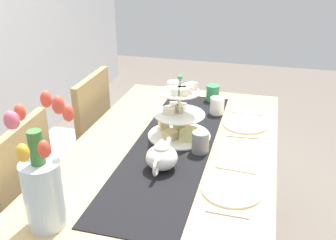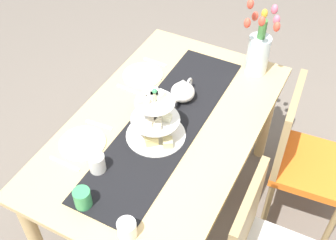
# 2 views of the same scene
# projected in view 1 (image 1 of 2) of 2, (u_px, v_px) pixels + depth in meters

# --- Properties ---
(dining_table) EXTENTS (1.52, 0.91, 0.73)m
(dining_table) POSITION_uv_depth(u_px,v_px,m) (174.00, 165.00, 1.79)
(dining_table) COLOR tan
(dining_table) RESTS_ON ground_plane
(chair_left) EXTENTS (0.45, 0.45, 0.91)m
(chair_left) POSITION_uv_depth(u_px,v_px,m) (8.00, 207.00, 1.70)
(chair_left) COLOR #9C8254
(chair_left) RESTS_ON ground_plane
(chair_right) EXTENTS (0.43, 0.43, 0.91)m
(chair_right) POSITION_uv_depth(u_px,v_px,m) (78.00, 140.00, 2.30)
(chair_right) COLOR #9C8254
(chair_right) RESTS_ON ground_plane
(table_runner) EXTENTS (1.28, 0.35, 0.00)m
(table_runner) POSITION_uv_depth(u_px,v_px,m) (173.00, 145.00, 1.75)
(table_runner) COLOR black
(table_runner) RESTS_ON dining_table
(tiered_cake_stand) EXTENTS (0.30, 0.30, 0.30)m
(tiered_cake_stand) POSITION_uv_depth(u_px,v_px,m) (179.00, 118.00, 1.79)
(tiered_cake_stand) COLOR beige
(tiered_cake_stand) RESTS_ON table_runner
(teapot) EXTENTS (0.24, 0.13, 0.14)m
(teapot) POSITION_uv_depth(u_px,v_px,m) (162.00, 156.00, 1.54)
(teapot) COLOR white
(teapot) RESTS_ON table_runner
(tulip_vase) EXTENTS (0.24, 0.20, 0.45)m
(tulip_vase) POSITION_uv_depth(u_px,v_px,m) (43.00, 184.00, 1.19)
(tulip_vase) COLOR silver
(tulip_vase) RESTS_ON dining_table
(cream_jug) EXTENTS (0.08, 0.08, 0.08)m
(cream_jug) POSITION_uv_depth(u_px,v_px,m) (174.00, 88.00, 2.33)
(cream_jug) COLOR white
(cream_jug) RESTS_ON dining_table
(dinner_plate_left) EXTENTS (0.23, 0.23, 0.01)m
(dinner_plate_left) POSITION_uv_depth(u_px,v_px,m) (232.00, 189.00, 1.42)
(dinner_plate_left) COLOR white
(dinner_plate_left) RESTS_ON dining_table
(fork_left) EXTENTS (0.02, 0.15, 0.01)m
(fork_left) POSITION_uv_depth(u_px,v_px,m) (227.00, 214.00, 1.30)
(fork_left) COLOR silver
(fork_left) RESTS_ON dining_table
(knife_left) EXTENTS (0.02, 0.17, 0.01)m
(knife_left) POSITION_uv_depth(u_px,v_px,m) (236.00, 170.00, 1.55)
(knife_left) COLOR silver
(knife_left) RESTS_ON dining_table
(dinner_plate_right) EXTENTS (0.23, 0.23, 0.01)m
(dinner_plate_right) POSITION_uv_depth(u_px,v_px,m) (245.00, 124.00, 1.95)
(dinner_plate_right) COLOR white
(dinner_plate_right) RESTS_ON dining_table
(fork_right) EXTENTS (0.03, 0.15, 0.01)m
(fork_right) POSITION_uv_depth(u_px,v_px,m) (242.00, 137.00, 1.82)
(fork_right) COLOR silver
(fork_right) RESTS_ON dining_table
(knife_right) EXTENTS (0.02, 0.17, 0.01)m
(knife_right) POSITION_uv_depth(u_px,v_px,m) (247.00, 113.00, 2.08)
(knife_right) COLOR silver
(knife_right) RESTS_ON dining_table
(mug_grey) EXTENTS (0.08, 0.08, 0.09)m
(mug_grey) POSITION_uv_depth(u_px,v_px,m) (200.00, 142.00, 1.67)
(mug_grey) COLOR slate
(mug_grey) RESTS_ON table_runner
(mug_white_text) EXTENTS (0.08, 0.08, 0.09)m
(mug_white_text) POSITION_uv_depth(u_px,v_px,m) (217.00, 106.00, 2.06)
(mug_white_text) COLOR white
(mug_white_text) RESTS_ON dining_table
(mug_orange) EXTENTS (0.08, 0.08, 0.09)m
(mug_orange) POSITION_uv_depth(u_px,v_px,m) (213.00, 93.00, 2.23)
(mug_orange) COLOR #389356
(mug_orange) RESTS_ON dining_table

